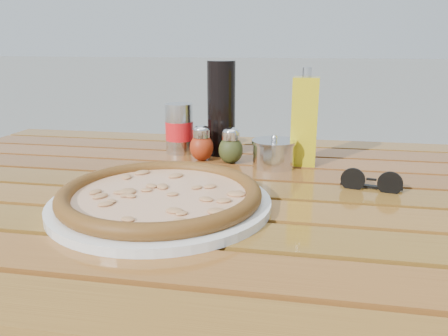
% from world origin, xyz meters
% --- Properties ---
extents(table, '(1.40, 0.90, 0.75)m').
position_xyz_m(table, '(0.00, -0.00, 0.67)').
color(table, '#3D1E0D').
rests_on(table, ground).
extents(plate, '(0.47, 0.47, 0.01)m').
position_xyz_m(plate, '(-0.08, -0.12, 0.76)').
color(plate, silver).
rests_on(plate, table).
extents(pizza, '(0.41, 0.41, 0.03)m').
position_xyz_m(pizza, '(-0.08, -0.12, 0.77)').
color(pizza, '#FFDFB6').
rests_on(pizza, plate).
extents(pepper_shaker, '(0.06, 0.06, 0.08)m').
position_xyz_m(pepper_shaker, '(-0.08, 0.18, 0.79)').
color(pepper_shaker, '#A43012').
rests_on(pepper_shaker, table).
extents(oregano_shaker, '(0.06, 0.06, 0.08)m').
position_xyz_m(oregano_shaker, '(-0.01, 0.17, 0.79)').
color(oregano_shaker, '#3C431A').
rests_on(oregano_shaker, table).
extents(dark_bottle, '(0.07, 0.07, 0.22)m').
position_xyz_m(dark_bottle, '(-0.05, 0.24, 0.86)').
color(dark_bottle, black).
rests_on(dark_bottle, table).
extents(soda_can, '(0.09, 0.09, 0.12)m').
position_xyz_m(soda_can, '(-0.15, 0.24, 0.81)').
color(soda_can, silver).
rests_on(soda_can, table).
extents(olive_oil_cruet, '(0.06, 0.06, 0.21)m').
position_xyz_m(olive_oil_cruet, '(0.15, 0.19, 0.85)').
color(olive_oil_cruet, '#B7A413').
rests_on(olive_oil_cruet, table).
extents(parmesan_tin, '(0.13, 0.13, 0.07)m').
position_xyz_m(parmesan_tin, '(0.09, 0.15, 0.78)').
color(parmesan_tin, silver).
rests_on(parmesan_tin, table).
extents(sunglasses, '(0.11, 0.04, 0.04)m').
position_xyz_m(sunglasses, '(0.27, 0.02, 0.77)').
color(sunglasses, black).
rests_on(sunglasses, table).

